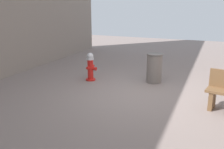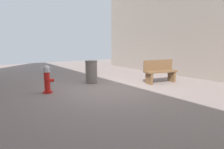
% 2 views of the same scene
% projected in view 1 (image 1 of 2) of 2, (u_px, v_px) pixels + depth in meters
% --- Properties ---
extents(ground_plane, '(23.40, 23.40, 0.00)m').
position_uv_depth(ground_plane, '(139.00, 94.00, 7.14)').
color(ground_plane, gray).
extents(fire_hydrant, '(0.39, 0.41, 0.92)m').
position_uv_depth(fire_hydrant, '(91.00, 67.00, 8.31)').
color(fire_hydrant, red).
rests_on(fire_hydrant, ground_plane).
extents(trash_bin, '(0.51, 0.51, 0.93)m').
position_uv_depth(trash_bin, '(154.00, 68.00, 8.09)').
color(trash_bin, slate).
rests_on(trash_bin, ground_plane).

